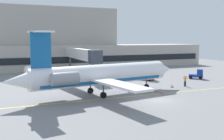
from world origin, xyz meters
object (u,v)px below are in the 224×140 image
at_px(baggage_tug, 37,75).
at_px(belt_loader, 197,75).
at_px(marshaller, 185,81).
at_px(pushback_tractor, 147,76).
at_px(fuel_tank, 38,69).
at_px(regional_jet, 100,75).

relative_size(baggage_tug, belt_loader, 1.38).
bearing_deg(belt_loader, baggage_tug, 159.54).
xyz_separation_m(belt_loader, marshaller, (-8.30, -6.48, 0.09)).
height_order(belt_loader, marshaller, belt_loader).
distance_m(pushback_tractor, fuel_tank, 25.79).
height_order(baggage_tug, belt_loader, baggage_tug).
height_order(pushback_tractor, fuel_tank, fuel_tank).
bearing_deg(fuel_tank, marshaller, -49.66).
bearing_deg(baggage_tug, fuel_tank, 80.49).
relative_size(pushback_tractor, belt_loader, 1.40).
relative_size(pushback_tractor, marshaller, 2.23).
xyz_separation_m(baggage_tug, fuel_tank, (1.29, 7.69, 0.34)).
xyz_separation_m(pushback_tractor, belt_loader, (10.84, -2.68, -0.04)).
distance_m(regional_jet, baggage_tug, 20.70).
bearing_deg(marshaller, regional_jet, -175.92).
relative_size(fuel_tank, marshaller, 3.42).
height_order(belt_loader, fuel_tank, fuel_tank).
bearing_deg(fuel_tank, pushback_tractor, -40.74).
xyz_separation_m(fuel_tank, marshaller, (22.08, -25.99, -0.32)).
bearing_deg(pushback_tractor, fuel_tank, 139.26).
distance_m(regional_jet, belt_loader, 26.32).
bearing_deg(baggage_tug, belt_loader, -20.46).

